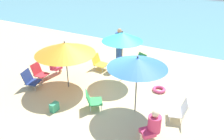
{
  "coord_description": "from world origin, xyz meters",
  "views": [
    {
      "loc": [
        3.65,
        -6.29,
        4.49
      ],
      "look_at": [
        0.01,
        0.38,
        0.7
      ],
      "focal_mm": 37.75,
      "sensor_mm": 36.0,
      "label": 1
    }
  ],
  "objects_px": {
    "umbrella_teal": "(122,37)",
    "beach_chair_c": "(180,110)",
    "beach_chair_a": "(92,100)",
    "beach_chair_e": "(139,61)",
    "umbrella_orange": "(65,48)",
    "swim_ring": "(159,89)",
    "person_b": "(54,64)",
    "beach_bag": "(54,107)",
    "person_a": "(119,48)",
    "beach_chair_f": "(30,79)",
    "person_c": "(153,125)",
    "beach_chair_b": "(99,62)",
    "beach_chair_d": "(39,72)",
    "umbrella_blue": "(137,63)"
  },
  "relations": [
    {
      "from": "beach_chair_d",
      "to": "beach_chair_f",
      "type": "xyz_separation_m",
      "value": [
        0.18,
        -0.63,
        0.02
      ]
    },
    {
      "from": "beach_chair_f",
      "to": "umbrella_orange",
      "type": "bearing_deg",
      "value": 15.62
    },
    {
      "from": "umbrella_teal",
      "to": "beach_chair_c",
      "type": "distance_m",
      "value": 3.28
    },
    {
      "from": "swim_ring",
      "to": "beach_chair_d",
      "type": "bearing_deg",
      "value": -162.54
    },
    {
      "from": "beach_chair_c",
      "to": "beach_chair_f",
      "type": "distance_m",
      "value": 5.35
    },
    {
      "from": "umbrella_blue",
      "to": "person_a",
      "type": "height_order",
      "value": "umbrella_blue"
    },
    {
      "from": "beach_chair_d",
      "to": "swim_ring",
      "type": "bearing_deg",
      "value": 15.1
    },
    {
      "from": "beach_chair_a",
      "to": "beach_chair_c",
      "type": "distance_m",
      "value": 2.69
    },
    {
      "from": "person_a",
      "to": "beach_bag",
      "type": "relative_size",
      "value": 5.99
    },
    {
      "from": "beach_bag",
      "to": "beach_chair_c",
      "type": "bearing_deg",
      "value": 22.13
    },
    {
      "from": "swim_ring",
      "to": "beach_bag",
      "type": "xyz_separation_m",
      "value": [
        -2.52,
        -2.74,
        0.09
      ]
    },
    {
      "from": "beach_chair_f",
      "to": "person_a",
      "type": "distance_m",
      "value": 3.79
    },
    {
      "from": "umbrella_orange",
      "to": "beach_chair_e",
      "type": "xyz_separation_m",
      "value": [
        1.66,
        2.81,
        -1.23
      ]
    },
    {
      "from": "umbrella_blue",
      "to": "beach_chair_c",
      "type": "xyz_separation_m",
      "value": [
        1.33,
        0.23,
        -1.33
      ]
    },
    {
      "from": "beach_chair_c",
      "to": "person_b",
      "type": "height_order",
      "value": "person_b"
    },
    {
      "from": "umbrella_teal",
      "to": "swim_ring",
      "type": "height_order",
      "value": "umbrella_teal"
    },
    {
      "from": "person_a",
      "to": "beach_chair_e",
      "type": "bearing_deg",
      "value": 90.12
    },
    {
      "from": "beach_chair_d",
      "to": "person_a",
      "type": "bearing_deg",
      "value": 45.65
    },
    {
      "from": "beach_chair_c",
      "to": "person_b",
      "type": "bearing_deg",
      "value": -23.21
    },
    {
      "from": "umbrella_orange",
      "to": "swim_ring",
      "type": "distance_m",
      "value": 3.66
    },
    {
      "from": "umbrella_blue",
      "to": "beach_chair_d",
      "type": "distance_m",
      "value": 4.37
    },
    {
      "from": "person_b",
      "to": "beach_bag",
      "type": "distance_m",
      "value": 2.57
    },
    {
      "from": "beach_chair_f",
      "to": "person_b",
      "type": "height_order",
      "value": "person_b"
    },
    {
      "from": "beach_chair_b",
      "to": "beach_chair_d",
      "type": "xyz_separation_m",
      "value": [
        -1.58,
        -1.91,
        0.01
      ]
    },
    {
      "from": "beach_chair_d",
      "to": "beach_chair_c",
      "type": "bearing_deg",
      "value": -1.32
    },
    {
      "from": "umbrella_teal",
      "to": "beach_chair_d",
      "type": "height_order",
      "value": "umbrella_teal"
    },
    {
      "from": "person_a",
      "to": "beach_chair_f",
      "type": "bearing_deg",
      "value": -58.47
    },
    {
      "from": "umbrella_blue",
      "to": "swim_ring",
      "type": "relative_size",
      "value": 3.9
    },
    {
      "from": "beach_chair_a",
      "to": "swim_ring",
      "type": "bearing_deg",
      "value": 16.84
    },
    {
      "from": "beach_chair_b",
      "to": "beach_chair_d",
      "type": "relative_size",
      "value": 0.98
    },
    {
      "from": "beach_chair_b",
      "to": "beach_bag",
      "type": "bearing_deg",
      "value": -80.91
    },
    {
      "from": "beach_chair_d",
      "to": "beach_chair_e",
      "type": "bearing_deg",
      "value": 40.99
    },
    {
      "from": "beach_chair_d",
      "to": "beach_bag",
      "type": "bearing_deg",
      "value": -37.42
    },
    {
      "from": "umbrella_orange",
      "to": "beach_chair_f",
      "type": "distance_m",
      "value": 1.83
    },
    {
      "from": "person_a",
      "to": "beach_bag",
      "type": "height_order",
      "value": "person_a"
    },
    {
      "from": "beach_chair_f",
      "to": "beach_chair_c",
      "type": "bearing_deg",
      "value": -6.47
    },
    {
      "from": "beach_chair_c",
      "to": "person_c",
      "type": "height_order",
      "value": "person_c"
    },
    {
      "from": "beach_chair_f",
      "to": "beach_bag",
      "type": "bearing_deg",
      "value": -36.68
    },
    {
      "from": "person_c",
      "to": "umbrella_orange",
      "type": "bearing_deg",
      "value": -64.85
    },
    {
      "from": "umbrella_orange",
      "to": "beach_chair_e",
      "type": "distance_m",
      "value": 3.49
    },
    {
      "from": "umbrella_teal",
      "to": "swim_ring",
      "type": "xyz_separation_m",
      "value": [
        1.57,
        -0.09,
        -1.72
      ]
    },
    {
      "from": "umbrella_blue",
      "to": "person_b",
      "type": "bearing_deg",
      "value": 169.56
    },
    {
      "from": "beach_chair_a",
      "to": "person_c",
      "type": "bearing_deg",
      "value": -47.53
    },
    {
      "from": "beach_chair_b",
      "to": "swim_ring",
      "type": "relative_size",
      "value": 1.31
    },
    {
      "from": "beach_chair_b",
      "to": "swim_ring",
      "type": "bearing_deg",
      "value": -7.22
    },
    {
      "from": "umbrella_orange",
      "to": "person_b",
      "type": "height_order",
      "value": "umbrella_orange"
    },
    {
      "from": "beach_chair_d",
      "to": "person_b",
      "type": "xyz_separation_m",
      "value": [
        0.27,
        0.59,
        0.16
      ]
    },
    {
      "from": "beach_chair_e",
      "to": "person_c",
      "type": "xyz_separation_m",
      "value": [
        2.01,
        -3.96,
        0.16
      ]
    },
    {
      "from": "beach_chair_a",
      "to": "beach_chair_e",
      "type": "distance_m",
      "value": 3.53
    },
    {
      "from": "beach_chair_e",
      "to": "beach_chair_f",
      "type": "distance_m",
      "value": 4.52
    }
  ]
}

